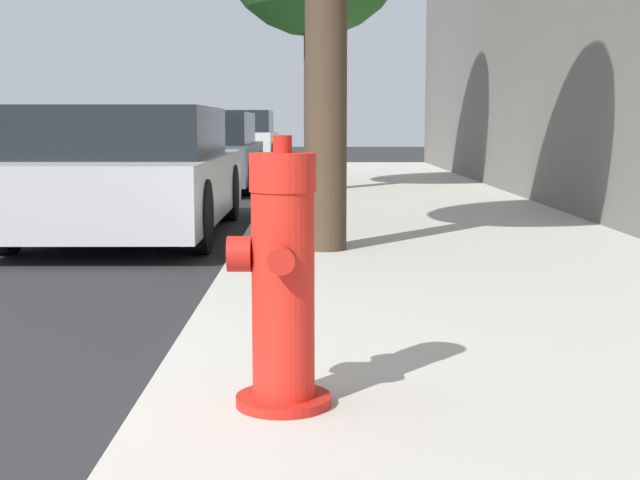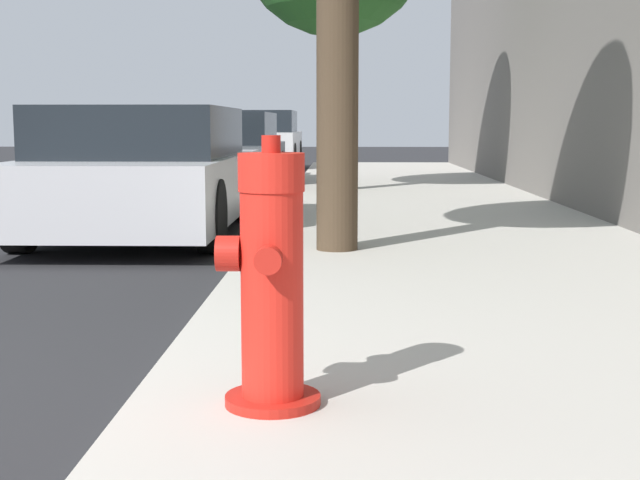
% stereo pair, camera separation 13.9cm
% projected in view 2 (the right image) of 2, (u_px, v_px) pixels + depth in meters
% --- Properties ---
extents(sidewalk_slab, '(3.47, 40.00, 0.13)m').
position_uv_depth(sidewalk_slab, '(621.00, 435.00, 3.05)').
color(sidewalk_slab, '#B7B2A8').
rests_on(sidewalk_slab, ground_plane).
extents(fire_hydrant, '(0.36, 0.36, 0.95)m').
position_uv_depth(fire_hydrant, '(271.00, 283.00, 3.12)').
color(fire_hydrant, red).
rests_on(fire_hydrant, sidewalk_slab).
extents(parked_car_near, '(1.88, 4.35, 1.28)m').
position_uv_depth(parked_car_near, '(147.00, 173.00, 8.96)').
color(parked_car_near, '#B7B7BC').
rests_on(parked_car_near, ground_plane).
extents(parked_car_mid, '(1.88, 4.52, 1.30)m').
position_uv_depth(parked_car_mid, '(222.00, 152.00, 15.18)').
color(parked_car_mid, '#4C5156').
rests_on(parked_car_mid, ground_plane).
extents(parked_car_far, '(1.69, 4.16, 1.41)m').
position_uv_depth(parked_car_far, '(263.00, 142.00, 20.99)').
color(parked_car_far, silver).
rests_on(parked_car_far, ground_plane).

